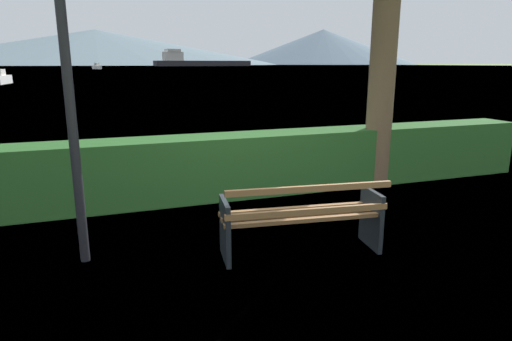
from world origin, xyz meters
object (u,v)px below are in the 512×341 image
park_bench (302,218)px  sailboat_mid (97,67)px  cargo_ship_large (197,61)px  lamp_post (61,12)px

park_bench → sailboat_mid: (-1.73, 161.42, 0.31)m
park_bench → cargo_ship_large: 298.31m
park_bench → cargo_ship_large: size_ratio=0.03×
cargo_ship_large → sailboat_mid: bearing=-115.7°
park_bench → lamp_post: size_ratio=0.49×
park_bench → sailboat_mid: bearing=90.6°
lamp_post → sailboat_mid: 160.80m
sailboat_mid → park_bench: bearing=-89.4°
lamp_post → sailboat_mid: bearing=89.8°
lamp_post → park_bench: bearing=-15.4°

